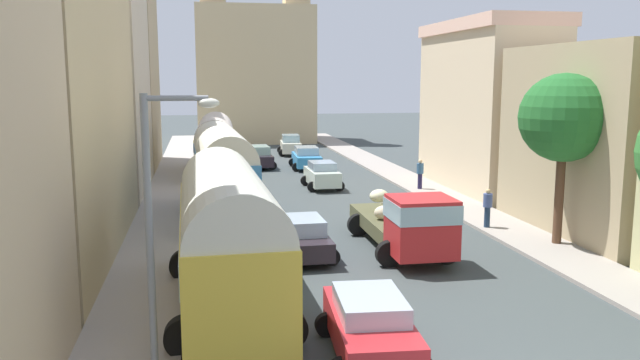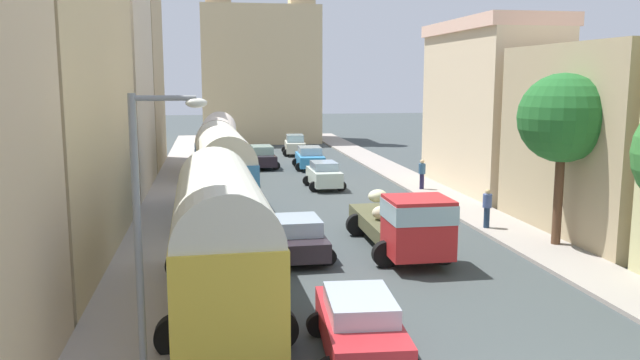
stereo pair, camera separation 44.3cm
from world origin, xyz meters
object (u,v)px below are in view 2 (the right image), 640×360
Objects in this scene: parked_bus_2 at (219,142)px; pedestrian_1 at (422,173)px; car_0 at (324,175)px; car_4 at (298,237)px; car_3 at (360,325)px; parked_bus_1 at (223,168)px; car_2 at (295,145)px; parked_bus_0 at (221,231)px; cargo_truck_0 at (404,222)px; car_1 at (310,158)px; streetlamp_near at (147,215)px; car_5 at (262,157)px; pedestrian_2 at (487,207)px.

pedestrian_1 is at bearing -36.48° from parked_bus_2.
car_4 is (-3.44, -14.22, -0.06)m from car_0.
car_3 is at bearing -88.18° from car_4.
parked_bus_1 is at bearing 100.36° from car_3.
parked_bus_2 is at bearing 89.98° from parked_bus_1.
car_2 reaches higher than car_3.
parked_bus_0 is 20.12m from car_0.
car_4 is (-3.82, 0.37, -0.50)m from cargo_truck_0.
pedestrian_1 is (4.93, 12.69, -0.20)m from cargo_truck_0.
pedestrian_1 is (4.90, -10.13, 0.25)m from car_1.
pedestrian_1 reaches higher than car_1.
streetlamp_near is at bearing -115.61° from car_4.
parked_bus_2 is 2.25× the size of car_5.
parked_bus_2 is 2.57× the size of car_4.
parked_bus_2 is 1.60× the size of streetlamp_near.
streetlamp_near reaches higher than parked_bus_1.
cargo_truck_0 is 1.73× the size of car_5.
car_0 is 0.59× the size of streetlamp_near.
parked_bus_1 is 2.19× the size of car_5.
car_3 is 22.50m from pedestrian_1.
parked_bus_2 is 2.28× the size of car_3.
streetlamp_near reaches higher than pedestrian_1.
pedestrian_2 is 0.29× the size of streetlamp_near.
car_1 is at bearing 76.27° from parked_bus_0.
car_4 is (-0.27, 8.52, -0.03)m from car_3.
car_2 is 39.56m from car_3.
parked_bus_2 is 2.57× the size of car_2.
parked_bus_1 is 2.22× the size of car_3.
parked_bus_0 is 2.19× the size of car_5.
cargo_truck_0 is 4.18× the size of pedestrian_2.
cargo_truck_0 reaches higher than car_0.
pedestrian_2 is 17.47m from streetlamp_near.
parked_bus_0 is at bearing -90.64° from parked_bus_2.
cargo_truck_0 is 1.97× the size of car_4.
cargo_truck_0 is 13.61m from pedestrian_1.
cargo_truck_0 reaches higher than car_5.
pedestrian_2 is at bearing 33.88° from cargo_truck_0.
streetlamp_near is (-8.15, -8.64, 2.41)m from cargo_truck_0.
parked_bus_0 reaches higher than car_0.
car_2 is at bearing 88.42° from car_0.
cargo_truck_0 is 31.25m from car_2.
pedestrian_1 reaches higher than car_2.
car_2 is (6.42, 10.22, -1.34)m from parked_bus_2.
cargo_truck_0 is at bearing 46.69° from streetlamp_near.
parked_bus_0 is 11.64m from parked_bus_1.
car_0 and car_1 have the same top height.
parked_bus_0 is at bearing -91.38° from parked_bus_1.
parked_bus_1 reaches higher than pedestrian_1.
pedestrian_2 is (8.11, 11.21, 0.25)m from car_3.
car_1 is 32.63m from streetlamp_near.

